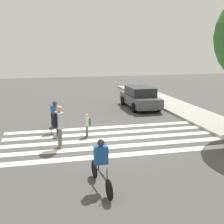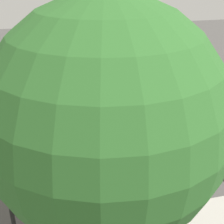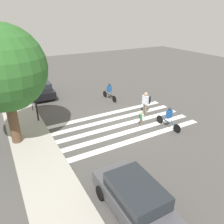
# 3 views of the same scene
# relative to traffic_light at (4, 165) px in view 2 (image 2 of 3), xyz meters

# --- Properties ---
(ground_plane) EXTENTS (60.00, 60.00, 0.00)m
(ground_plane) POSITION_rel_traffic_light_xyz_m (-3.41, -5.13, -2.70)
(ground_plane) COLOR #4C4947
(crosswalk_stripes) EXTENTS (4.82, 10.00, 0.01)m
(crosswalk_stripes) POSITION_rel_traffic_light_xyz_m (-3.41, -5.13, -2.69)
(crosswalk_stripes) COLOR white
(crosswalk_stripes) RESTS_ON ground_plane
(traffic_light) EXTENTS (0.60, 0.50, 3.85)m
(traffic_light) POSITION_rel_traffic_light_xyz_m (0.00, 0.00, 0.00)
(traffic_light) COLOR black
(traffic_light) RESTS_ON ground_plane
(street_tree) EXTENTS (4.75, 4.75, 7.05)m
(street_tree) POSITION_rel_traffic_light_xyz_m (-2.31, 1.91, 1.95)
(street_tree) COLOR brown
(street_tree) RESTS_ON ground_plane
(pedestrian_child_with_backpack) EXTENTS (0.55, 0.50, 1.84)m
(pedestrian_child_with_backpack) POSITION_rel_traffic_light_xyz_m (-2.74, -7.62, -1.62)
(pedestrian_child_with_backpack) COLOR #6B6051
(pedestrian_child_with_backpack) RESTS_ON ground_plane
(pedestrian_adult_yellow_jacket) EXTENTS (0.32, 0.27, 1.11)m
(pedestrian_adult_yellow_jacket) POSITION_rel_traffic_light_xyz_m (-4.16, -6.16, -2.05)
(pedestrian_adult_yellow_jacket) COLOR #6B6051
(pedestrian_adult_yellow_jacket) RESTS_ON ground_plane
(cyclist_mid_street) EXTENTS (2.24, 0.41, 1.58)m
(cyclist_mid_street) POSITION_rel_traffic_light_xyz_m (-5.37, -7.60, -1.84)
(cyclist_mid_street) COLOR black
(cyclist_mid_street) RESTS_ON ground_plane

